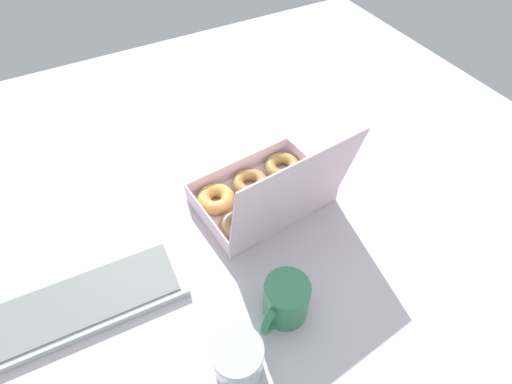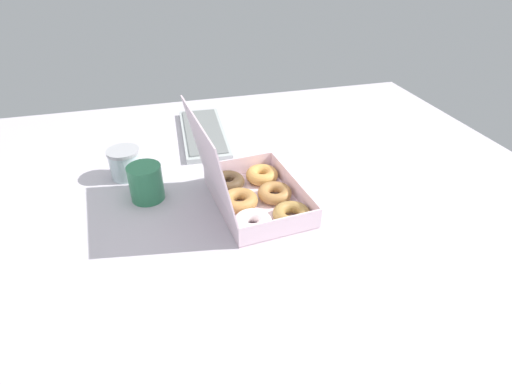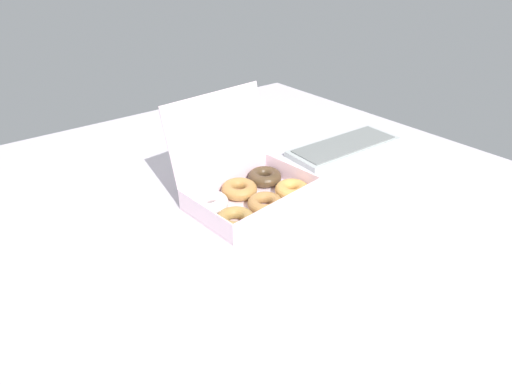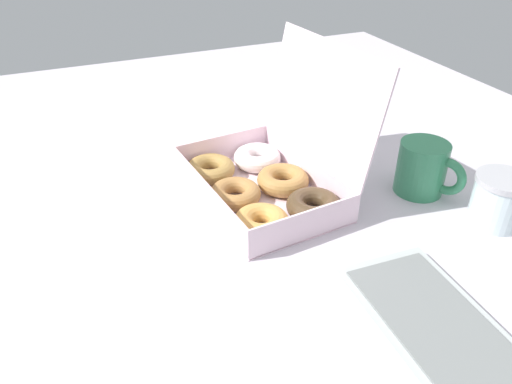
{
  "view_description": "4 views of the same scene",
  "coord_description": "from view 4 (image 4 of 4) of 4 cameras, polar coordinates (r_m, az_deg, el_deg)",
  "views": [
    {
      "loc": [
        39.02,
        62.27,
        80.49
      ],
      "look_at": [
        6.45,
        1.85,
        2.72
      ],
      "focal_mm": 28.0,
      "sensor_mm": 36.0,
      "label": 1
    },
    {
      "loc": [
        -82.94,
        27.24,
        64.42
      ],
      "look_at": [
        7.74,
        2.76,
        2.17
      ],
      "focal_mm": 28.0,
      "sensor_mm": 36.0,
      "label": 2
    },
    {
      "loc": [
        -51.63,
        -71.38,
        59.36
      ],
      "look_at": [
        7.29,
        3.43,
        2.53
      ],
      "focal_mm": 28.0,
      "sensor_mm": 36.0,
      "label": 3
    },
    {
      "loc": [
        80.12,
        -29.65,
        52.36
      ],
      "look_at": [
        7.93,
        1.19,
        2.75
      ],
      "focal_mm": 35.0,
      "sensor_mm": 36.0,
      "label": 4
    }
  ],
  "objects": [
    {
      "name": "ground_plane",
      "position": [
        1.01,
        -2.39,
        0.27
      ],
      "size": [
        180.0,
        180.0,
        2.0
      ],
      "primitive_type": "cube",
      "color": "silver"
    },
    {
      "name": "donut_box",
      "position": [
        0.96,
        1.18,
        1.56
      ],
      "size": [
        35.79,
        29.74,
        27.78
      ],
      "color": "white",
      "rests_on": "ground_plane"
    },
    {
      "name": "keyboard",
      "position": [
        0.71,
        23.08,
        -17.66
      ],
      "size": [
        42.8,
        17.4,
        2.2
      ],
      "color": "#B9C0BE",
      "rests_on": "ground_plane"
    },
    {
      "name": "coffee_mug",
      "position": [
        1.01,
        18.62,
        2.62
      ],
      "size": [
        12.94,
        9.36,
        10.33
      ],
      "color": "#338157",
      "rests_on": "ground_plane"
    },
    {
      "name": "glass_jar",
      "position": [
        0.97,
        26.04,
        -0.82
      ],
      "size": [
        9.72,
        9.72,
        9.2
      ],
      "color": "silver",
      "rests_on": "ground_plane"
    }
  ]
}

